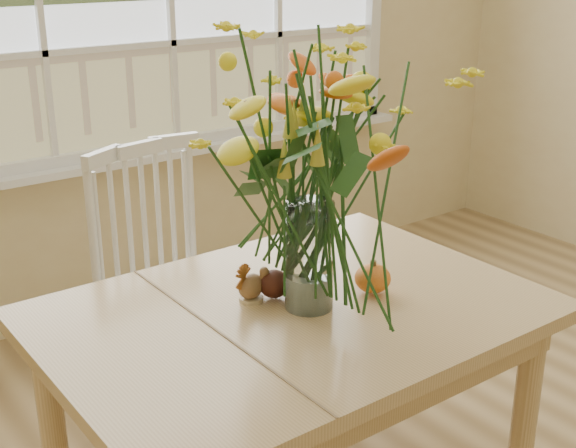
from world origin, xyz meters
TOP-DOWN VIEW (x-y plane):
  - dining_table at (-0.50, 0.70)m, footprint 1.25×0.90m
  - windsor_chair at (-0.52, 1.37)m, footprint 0.50×0.48m
  - flower_vase at (-0.47, 0.67)m, footprint 0.58×0.58m
  - pumpkin at (-0.28, 0.64)m, footprint 0.10×0.10m
  - turkey_figurine at (-0.57, 0.79)m, footprint 0.10×0.08m
  - dark_gourd at (-0.51, 0.77)m, footprint 0.13×0.08m

SIDE VIEW (x-z plane):
  - windsor_chair at x=-0.52m, z-range 0.06..0.99m
  - dining_table at x=-0.50m, z-range 0.24..0.91m
  - dark_gourd at x=-0.51m, z-range 0.67..0.74m
  - pumpkin at x=-0.28m, z-range 0.67..0.74m
  - turkey_figurine at x=-0.57m, z-range 0.66..0.76m
  - flower_vase at x=-0.47m, z-range 0.74..1.43m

